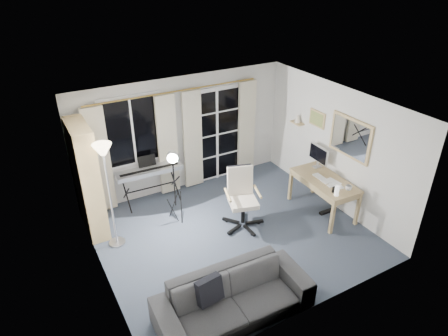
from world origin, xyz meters
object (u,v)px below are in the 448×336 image
(mug, at_px, (349,187))
(office_chair, at_px, (241,192))
(torchiere_lamp, at_px, (105,166))
(keyboard_piano, at_px, (149,172))
(sofa, at_px, (233,292))
(monitor, at_px, (318,155))
(desk, at_px, (324,183))
(bookshelf, at_px, (86,183))
(studio_light, at_px, (173,165))

(mug, bearing_deg, office_chair, 149.59)
(torchiere_lamp, height_order, keyboard_piano, torchiere_lamp)
(sofa, bearing_deg, office_chair, 58.22)
(keyboard_piano, height_order, monitor, monitor)
(desk, xyz_separation_m, sofa, (-2.78, -1.33, -0.20))
(monitor, relative_size, mug, 4.40)
(keyboard_piano, bearing_deg, bookshelf, -163.28)
(keyboard_piano, relative_size, sofa, 0.59)
(torchiere_lamp, distance_m, monitor, 4.02)
(torchiere_lamp, relative_size, mug, 16.19)
(torchiere_lamp, bearing_deg, studio_light, 4.02)
(studio_light, relative_size, office_chair, 1.34)
(studio_light, height_order, office_chair, studio_light)
(monitor, height_order, mug, monitor)
(bookshelf, bearing_deg, desk, -21.01)
(keyboard_piano, distance_m, mug, 3.75)
(mug, bearing_deg, desk, 101.31)
(sofa, bearing_deg, torchiere_lamp, 115.23)
(bookshelf, bearing_deg, keyboard_piano, 15.03)
(torchiere_lamp, bearing_deg, keyboard_piano, 43.08)
(bookshelf, relative_size, monitor, 3.97)
(torchiere_lamp, distance_m, keyboard_piano, 1.58)
(keyboard_piano, bearing_deg, mug, -37.70)
(desk, bearing_deg, office_chair, 165.66)
(studio_light, xyz_separation_m, sofa, (-0.19, -2.40, -0.78))
(monitor, bearing_deg, sofa, -146.57)
(monitor, bearing_deg, studio_light, 169.97)
(office_chair, bearing_deg, studio_light, 167.04)
(bookshelf, distance_m, studio_light, 1.52)
(bookshelf, relative_size, desk, 1.50)
(mug, height_order, sofa, sofa)
(studio_light, distance_m, office_chair, 1.32)
(desk, bearing_deg, studio_light, 160.07)
(torchiere_lamp, distance_m, desk, 3.98)
(keyboard_piano, relative_size, desk, 0.96)
(bookshelf, xyz_separation_m, keyboard_piano, (1.24, 0.32, -0.26))
(monitor, bearing_deg, bookshelf, 167.26)
(desk, bearing_deg, monitor, 68.89)
(keyboard_piano, bearing_deg, sofa, -87.86)
(desk, xyz_separation_m, mug, (0.10, -0.50, 0.15))
(office_chair, xyz_separation_m, monitor, (1.75, -0.02, 0.33))
(studio_light, distance_m, desk, 2.86)
(torchiere_lamp, xyz_separation_m, studio_light, (1.16, 0.08, -0.33))
(studio_light, bearing_deg, bookshelf, -177.07)
(monitor, height_order, sofa, monitor)
(office_chair, bearing_deg, monitor, 16.35)
(torchiere_lamp, xyz_separation_m, monitor, (3.95, -0.54, -0.54))
(office_chair, bearing_deg, desk, 0.14)
(monitor, xyz_separation_m, mug, (-0.10, -0.95, -0.21))
(mug, bearing_deg, bookshelf, 152.98)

